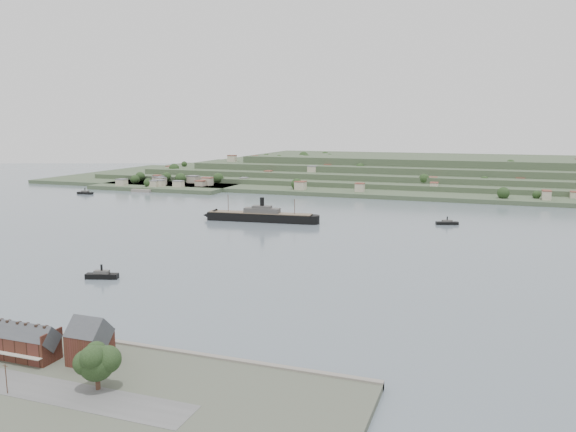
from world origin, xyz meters
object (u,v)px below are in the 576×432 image
(gabled_building, at_px, (90,342))
(tugboat, at_px, (102,275))
(fig_tree, at_px, (97,362))
(steamship, at_px, (257,216))

(gabled_building, distance_m, tugboat, 100.19)
(fig_tree, bearing_deg, steamship, 103.92)
(gabled_building, bearing_deg, steamship, 101.73)
(gabled_building, xyz_separation_m, tugboat, (-58.96, 80.73, -6.56))
(steamship, height_order, tugboat, steamship)
(steamship, relative_size, fig_tree, 6.84)
(steamship, xyz_separation_m, fig_tree, (64.24, -259.09, 5.96))
(gabled_building, relative_size, fig_tree, 1.09)
(gabled_building, distance_m, fig_tree, 19.07)
(gabled_building, bearing_deg, fig_tree, -45.76)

